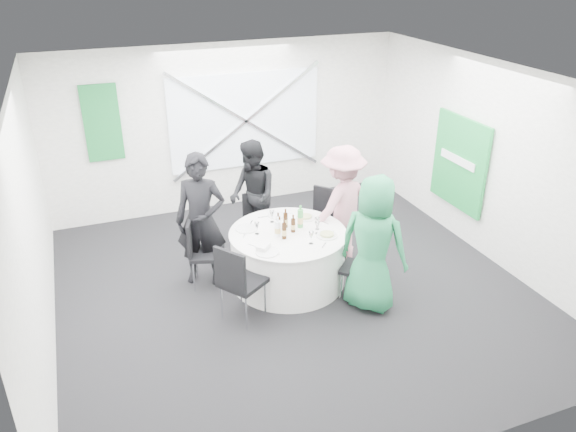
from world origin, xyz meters
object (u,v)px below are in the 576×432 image
object	(u,v)px
chair_front_left	(237,278)
person_woman_green	(373,244)
chair_back	(256,216)
chair_front_right	(364,264)
banquet_table	(288,257)
person_man_back_left	(201,220)
chair_back_right	(322,214)
clear_water_bottle	(278,229)
person_woman_pink	(342,205)
person_man_back	(253,195)
chair_back_left	(200,247)
green_water_bottle	(300,219)

from	to	relation	value
chair_front_left	person_woman_green	size ratio (longest dim) A/B	0.59
chair_back	chair_front_right	distance (m)	2.09
banquet_table	chair_front_right	distance (m)	1.06
person_man_back_left	chair_back_right	bearing A→B (deg)	31.73
chair_front_right	clear_water_bottle	world-z (taller)	clear_water_bottle
clear_water_bottle	person_woman_pink	bearing A→B (deg)	18.73
chair_back	person_man_back	xyz separation A→B (m)	(-0.05, -0.00, 0.35)
person_man_back	person_woman_green	bearing A→B (deg)	17.92
chair_back	person_man_back_left	xyz separation A→B (m)	(-1.00, -0.74, 0.44)
chair_back_left	person_man_back	world-z (taller)	person_man_back
green_water_bottle	clear_water_bottle	bearing A→B (deg)	-160.57
banquet_table	clear_water_bottle	world-z (taller)	clear_water_bottle
chair_front_right	person_man_back_left	world-z (taller)	person_man_back_left
chair_back_right	clear_water_bottle	distance (m)	1.30
chair_front_left	chair_front_right	bearing A→B (deg)	-128.89
person_woman_green	green_water_bottle	size ratio (longest dim) A/B	5.57
chair_front_left	green_water_bottle	bearing A→B (deg)	-92.23
person_man_back_left	chair_back	bearing A→B (deg)	60.12
person_man_back_left	person_woman_pink	world-z (taller)	person_man_back_left
banquet_table	green_water_bottle	xyz separation A→B (m)	(0.21, 0.08, 0.51)
chair_front_right	person_woman_green	bearing A→B (deg)	48.95
chair_back_right	chair_back_left	bearing A→B (deg)	-120.58
banquet_table	green_water_bottle	world-z (taller)	green_water_bottle
person_man_back	green_water_bottle	world-z (taller)	person_man_back
chair_back	person_woman_green	xyz separation A→B (m)	(0.82, -2.08, 0.41)
person_man_back_left	person_man_back	world-z (taller)	person_man_back_left
banquet_table	chair_front_left	bearing A→B (deg)	-145.35
chair_back_left	chair_front_left	size ratio (longest dim) A/B	0.93
person_woman_green	chair_back_right	bearing A→B (deg)	-43.15
person_woman_pink	person_man_back	bearing A→B (deg)	-58.72
banquet_table	person_man_back	xyz separation A→B (m)	(-0.10, 1.19, 0.44)
person_woman_pink	person_man_back_left	bearing A→B (deg)	-22.93
chair_front_left	person_man_back_left	bearing A→B (deg)	-25.75
chair_back_right	person_man_back	bearing A→B (deg)	-157.69
person_man_back	green_water_bottle	xyz separation A→B (m)	(0.31, -1.11, 0.06)
chair_back	person_man_back_left	bearing A→B (deg)	-146.00
banquet_table	clear_water_bottle	distance (m)	0.51
chair_back	person_woman_pink	bearing A→B (deg)	-43.46
chair_back	person_woman_green	size ratio (longest dim) A/B	0.46
chair_back_left	chair_back_right	size ratio (longest dim) A/B	1.02
chair_back_left	person_man_back_left	size ratio (longest dim) A/B	0.53
banquet_table	chair_back_right	distance (m)	1.12
green_water_bottle	chair_front_left	bearing A→B (deg)	-147.58
chair_back_left	person_man_back	size ratio (longest dim) A/B	0.58
person_woman_green	green_water_bottle	bearing A→B (deg)	-10.88
chair_back_right	person_woman_green	distance (m)	1.65
banquet_table	chair_back_left	xyz separation A→B (m)	(-1.10, 0.37, 0.18)
chair_back_right	person_man_back_left	distance (m)	1.93
banquet_table	green_water_bottle	distance (m)	0.55
person_man_back	clear_water_bottle	distance (m)	1.24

